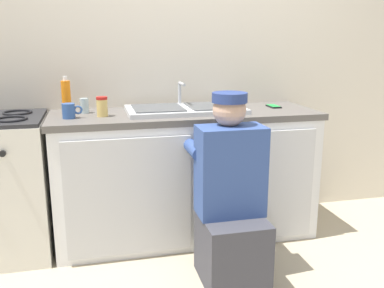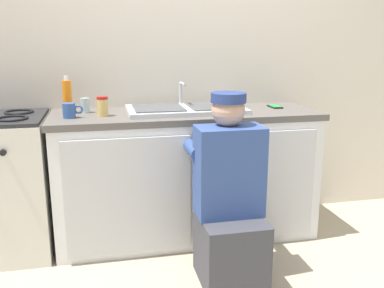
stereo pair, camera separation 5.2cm
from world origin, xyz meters
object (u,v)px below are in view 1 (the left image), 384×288
sink_double_basin (185,109)px  coffee_mug (69,111)px  cell_phone (274,106)px  water_glass (84,106)px  plumber_person (231,205)px  soap_bottle_orange (66,97)px  condiment_jar (102,107)px

sink_double_basin → coffee_mug: bearing=-174.2°
cell_phone → coffee_mug: coffee_mug is taller
water_glass → cell_phone: bearing=-2.3°
plumber_person → soap_bottle_orange: bearing=140.7°
plumber_person → cell_phone: bearing=51.4°
condiment_jar → soap_bottle_orange: 0.28m
plumber_person → condiment_jar: size_ratio=8.63×
sink_double_basin → condiment_jar: (-0.56, -0.06, 0.05)m
sink_double_basin → coffee_mug: size_ratio=6.35×
coffee_mug → condiment_jar: 0.21m
sink_double_basin → cell_phone: sink_double_basin is taller
condiment_jar → soap_bottle_orange: bearing=144.7°
plumber_person → water_glass: (-0.80, 0.74, 0.50)m
cell_phone → coffee_mug: size_ratio=1.11×
soap_bottle_orange → condiment_jar: bearing=-35.3°
plumber_person → soap_bottle_orange: 1.31m
water_glass → soap_bottle_orange: (-0.11, 0.00, 0.06)m
water_glass → coffee_mug: bearing=-116.9°
plumber_person → condiment_jar: bearing=139.5°
sink_double_basin → water_glass: sink_double_basin is taller
coffee_mug → soap_bottle_orange: 0.20m
cell_phone → soap_bottle_orange: soap_bottle_orange is taller
soap_bottle_orange → water_glass: bearing=-1.2°
soap_bottle_orange → coffee_mug: bearing=-83.5°
cell_phone → soap_bottle_orange: (-1.46, 0.06, 0.11)m
condiment_jar → water_glass: condiment_jar is taller
coffee_mug → water_glass: water_glass is taller
plumber_person → coffee_mug: (-0.89, 0.56, 0.49)m
sink_double_basin → water_glass: (-0.67, 0.10, 0.03)m
condiment_jar → plumber_person: bearing=-40.5°
sink_double_basin → soap_bottle_orange: bearing=172.4°
sink_double_basin → water_glass: bearing=171.3°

